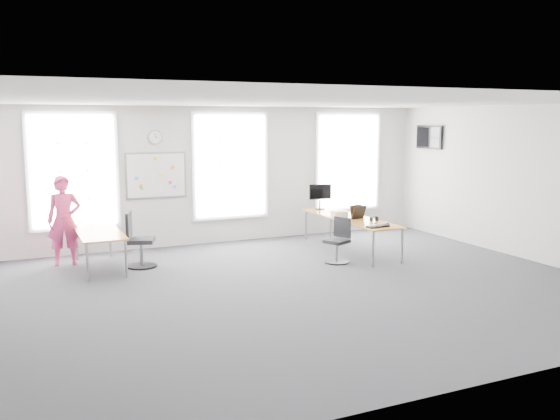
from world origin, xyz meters
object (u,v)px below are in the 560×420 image
chair_right (338,243)px  desk_left (99,234)px  person (64,220)px  keyboard (378,226)px  desk_right (350,219)px  headphones (374,219)px  chair_left (138,243)px  monitor (320,194)px

chair_right → desk_left: bearing=-133.0°
person → keyboard: size_ratio=3.56×
desk_right → headphones: (0.18, -0.61, 0.09)m
chair_right → chair_left: size_ratio=0.83×
person → desk_right: bearing=-5.6°
keyboard → monitor: (0.06, 2.43, 0.33)m
desk_right → keyboard: size_ratio=6.09×
keyboard → monitor: monitor is taller
desk_right → person: (-5.51, 1.16, 0.19)m
headphones → monitor: (-0.23, 1.84, 0.30)m
chair_right → person: (-4.78, 1.97, 0.46)m
desk_right → person: 5.63m
desk_left → person: bearing=134.0°
chair_left → person: bearing=76.7°
chair_right → desk_right: bearing=113.0°
monitor → keyboard: bearing=-81.5°
chair_right → keyboard: chair_right is taller
chair_right → monitor: (0.69, 2.04, 0.67)m
monitor → chair_right: bearing=-98.8°
desk_left → chair_right: size_ratio=2.20×
desk_right → chair_left: size_ratio=2.79×
desk_right → person: bearing=168.1°
desk_left → chair_left: 0.71m
monitor → headphones: bearing=-73.0°
desk_right → chair_right: bearing=-132.4°
desk_right → chair_left: chair_left is taller
chair_left → keyboard: 4.50m
chair_left → monitor: size_ratio=1.82×
chair_left → person: size_ratio=0.61×
monitor → chair_left: bearing=-159.0°
chair_right → monitor: size_ratio=1.51×
headphones → keyboard: bearing=-109.2°
chair_left → keyboard: chair_left is taller
desk_left → monitor: bearing=7.4°
desk_right → desk_left: bearing=173.2°
desk_left → person: person is taller
desk_right → headphones: headphones is taller
desk_right → monitor: 1.29m
desk_left → headphones: (5.15, -1.21, 0.11)m
desk_right → desk_left: 5.00m
desk_left → chair_left: chair_left is taller
headphones → desk_right: bearing=113.7°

